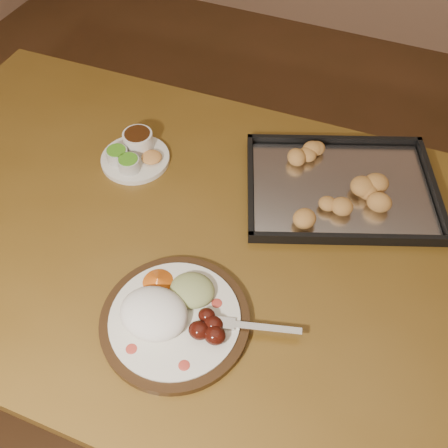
% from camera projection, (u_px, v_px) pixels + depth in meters
% --- Properties ---
extents(ground, '(4.00, 4.00, 0.00)m').
position_uv_depth(ground, '(219.00, 312.00, 1.78)').
color(ground, '#56351D').
rests_on(ground, ground).
extents(dining_table, '(1.52, 0.94, 0.75)m').
position_uv_depth(dining_table, '(190.00, 257.00, 1.13)').
color(dining_table, brown).
rests_on(dining_table, ground).
extents(dinner_plate, '(0.36, 0.28, 0.06)m').
position_uv_depth(dinner_plate, '(172.00, 315.00, 0.91)').
color(dinner_plate, black).
rests_on(dinner_plate, dining_table).
extents(condiment_saucer, '(0.16, 0.16, 0.05)m').
position_uv_depth(condiment_saucer, '(134.00, 153.00, 1.18)').
color(condiment_saucer, silver).
rests_on(condiment_saucer, dining_table).
extents(baking_tray, '(0.51, 0.44, 0.04)m').
position_uv_depth(baking_tray, '(341.00, 186.00, 1.12)').
color(baking_tray, black).
rests_on(baking_tray, dining_table).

